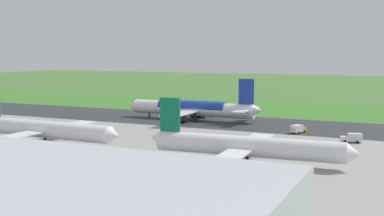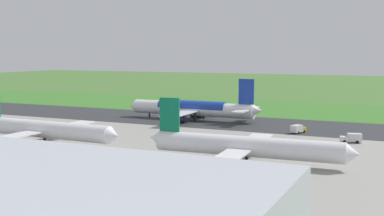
% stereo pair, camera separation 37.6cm
% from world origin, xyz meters
% --- Properties ---
extents(ground_plane, '(800.00, 800.00, 0.00)m').
position_xyz_m(ground_plane, '(0.00, 0.00, 0.00)').
color(ground_plane, '#477233').
extents(runway_asphalt, '(600.00, 35.94, 0.06)m').
position_xyz_m(runway_asphalt, '(0.00, 0.00, 0.03)').
color(runway_asphalt, '#2D3033').
rests_on(runway_asphalt, ground).
extents(apron_concrete, '(440.00, 110.00, 0.05)m').
position_xyz_m(apron_concrete, '(0.00, 64.13, 0.03)').
color(apron_concrete, gray).
rests_on(apron_concrete, ground).
extents(grass_verge_foreground, '(600.00, 80.00, 0.04)m').
position_xyz_m(grass_verge_foreground, '(0.00, -42.57, 0.02)').
color(grass_verge_foreground, '#3C782B').
rests_on(grass_verge_foreground, ground).
extents(airliner_main, '(53.95, 44.00, 15.88)m').
position_xyz_m(airliner_main, '(-7.01, 0.00, 4.35)').
color(airliner_main, white).
rests_on(airliner_main, ground).
extents(airliner_parked_near, '(48.95, 40.04, 14.29)m').
position_xyz_m(airliner_parked_near, '(-47.63, 59.85, 3.90)').
color(airliner_parked_near, white).
rests_on(airliner_parked_near, ground).
extents(airliner_parked_mid, '(49.53, 40.45, 14.47)m').
position_xyz_m(airliner_parked_mid, '(11.19, 59.77, 3.95)').
color(airliner_parked_mid, white).
rests_on(airliner_parked_mid, ground).
extents(service_truck_baggage, '(4.13, 6.22, 2.65)m').
position_xyz_m(service_truck_baggage, '(-49.33, 13.85, 1.40)').
color(service_truck_baggage, gold).
rests_on(service_truck_baggage, ground).
extents(service_car_followme, '(4.43, 3.98, 1.62)m').
position_xyz_m(service_car_followme, '(-43.95, 32.12, 0.84)').
color(service_car_followme, '#B21914').
rests_on(service_car_followme, ground).
extents(service_truck_fuel, '(6.18, 3.64, 2.65)m').
position_xyz_m(service_truck_fuel, '(-66.65, 23.72, 1.40)').
color(service_truck_fuel, silver).
rests_on(service_truck_fuel, ground).
extents(no_stopping_sign, '(0.60, 0.10, 2.44)m').
position_xyz_m(no_stopping_sign, '(17.55, -45.84, 1.46)').
color(no_stopping_sign, slate).
rests_on(no_stopping_sign, ground).
extents(traffic_cone_orange, '(0.40, 0.40, 0.55)m').
position_xyz_m(traffic_cone_orange, '(21.71, -43.74, 0.28)').
color(traffic_cone_orange, orange).
rests_on(traffic_cone_orange, ground).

